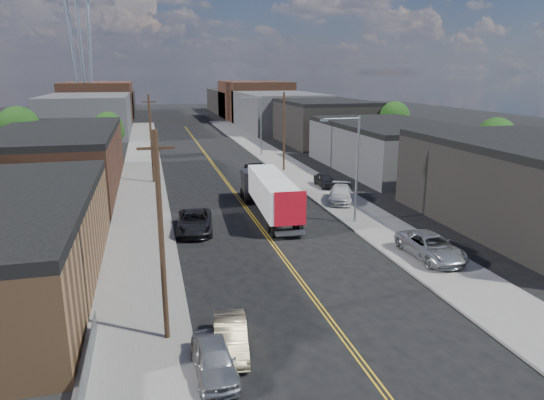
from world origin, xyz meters
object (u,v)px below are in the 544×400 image
car_right_lot_b (341,194)px  semi_truck (268,191)px  car_left_c (195,222)px  car_right_lot_a (431,247)px  car_left_a (214,359)px  car_ahead_truck (258,169)px  car_left_b (231,337)px  car_right_lot_c (325,180)px

car_right_lot_b → semi_truck: bearing=-142.0°
car_left_c → car_right_lot_b: size_ratio=1.13×
car_left_c → car_right_lot_a: bearing=-27.6°
car_left_a → car_right_lot_b: bearing=56.3°
car_right_lot_a → car_ahead_truck: bearing=98.0°
car_left_c → car_ahead_truck: size_ratio=1.18×
car_left_a → car_right_lot_a: car_right_lot_a is taller
car_ahead_truck → semi_truck: bearing=-106.4°
car_left_b → car_right_lot_c: car_right_lot_c is taller
car_left_a → car_right_lot_c: 35.13m
car_right_lot_b → car_right_lot_c: 6.44m
car_left_c → car_right_lot_b: (14.63, 5.36, 0.09)m
car_left_a → car_left_b: 1.88m
car_left_b → car_ahead_truck: (9.93, 38.17, 0.00)m
car_left_b → car_right_lot_b: (14.72, 23.02, 0.22)m
car_left_c → car_right_lot_b: car_right_lot_b is taller
car_right_lot_c → semi_truck: bearing=-134.0°
car_left_b → semi_truck: bearing=78.8°
car_ahead_truck → car_left_a: bearing=-111.8°
car_right_lot_b → car_ahead_truck: size_ratio=1.05×
semi_truck → car_right_lot_c: bearing=47.5°
car_left_c → car_right_lot_b: bearing=26.4°
semi_truck → car_ahead_truck: (3.00, 17.11, -1.44)m
car_left_b → car_right_lot_a: size_ratio=0.73×
semi_truck → car_left_a: (-7.90, -22.66, -1.43)m
car_left_a → car_right_lot_c: (16.49, 31.02, 0.16)m
car_right_lot_c → car_ahead_truck: (-5.59, 8.75, -0.18)m
car_left_a → car_ahead_truck: bearing=73.4°
car_right_lot_c → car_left_c: bearing=-140.9°
car_left_a → car_right_lot_c: bearing=60.8°
car_left_b → car_ahead_truck: bearing=82.4°
car_left_a → car_ahead_truck: car_left_a is taller
car_left_b → car_ahead_truck: 39.44m
car_left_b → car_right_lot_a: 16.84m
car_left_a → car_left_b: (0.97, 1.61, -0.02)m
car_left_b → car_right_lot_b: bearing=64.4°
car_right_lot_a → semi_truck: bearing=119.6°
car_left_a → car_ahead_truck: 41.24m
semi_truck → car_left_a: semi_truck is taller
car_left_a → car_left_b: car_left_a is taller
car_left_a → car_right_lot_b: car_right_lot_b is taller
car_right_lot_a → car_right_lot_b: (-0.28, 15.36, -0.04)m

